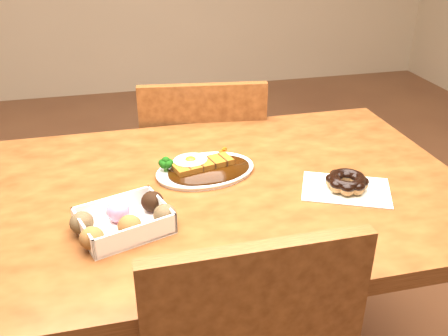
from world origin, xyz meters
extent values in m
cube|color=#4F250F|center=(0.00, 0.00, 0.73)|extent=(1.20, 0.80, 0.04)
cylinder|color=#4F250F|center=(-0.54, 0.34, 0.35)|extent=(0.06, 0.06, 0.71)
cylinder|color=#4F250F|center=(0.54, 0.34, 0.35)|extent=(0.06, 0.06, 0.71)
cube|color=#4F250F|center=(0.07, 0.60, 0.43)|extent=(0.47, 0.47, 0.04)
cylinder|color=#4F250F|center=(0.26, 0.75, 0.21)|extent=(0.04, 0.04, 0.41)
cylinder|color=#4F250F|center=(-0.08, 0.79, 0.21)|extent=(0.04, 0.04, 0.41)
cylinder|color=#4F250F|center=(0.22, 0.41, 0.21)|extent=(0.04, 0.04, 0.41)
cylinder|color=#4F250F|center=(-0.12, 0.45, 0.21)|extent=(0.04, 0.04, 0.41)
cube|color=#4F250F|center=(0.04, 0.41, 0.67)|extent=(0.40, 0.08, 0.40)
ellipsoid|color=white|center=(-0.02, 0.07, 0.76)|extent=(0.28, 0.22, 0.01)
ellipsoid|color=black|center=(-0.01, 0.06, 0.76)|extent=(0.24, 0.18, 0.01)
cube|color=#6B380C|center=(-0.02, 0.08, 0.77)|extent=(0.16, 0.09, 0.02)
ellipsoid|color=white|center=(-0.05, 0.09, 0.78)|extent=(0.10, 0.09, 0.01)
ellipsoid|color=#FFB214|center=(-0.05, 0.09, 0.78)|extent=(0.03, 0.03, 0.02)
cube|color=white|center=(-0.23, -0.14, 0.77)|extent=(0.21, 0.19, 0.05)
ellipsoid|color=brown|center=(-0.30, -0.19, 0.78)|extent=(0.05, 0.05, 0.04)
ellipsoid|color=brown|center=(-0.22, -0.17, 0.78)|extent=(0.05, 0.05, 0.04)
ellipsoid|color=black|center=(-0.15, -0.14, 0.78)|extent=(0.05, 0.05, 0.04)
ellipsoid|color=black|center=(-0.32, -0.13, 0.78)|extent=(0.05, 0.05, 0.04)
ellipsoid|color=pink|center=(-0.24, -0.11, 0.78)|extent=(0.05, 0.05, 0.04)
ellipsoid|color=black|center=(-0.17, -0.08, 0.78)|extent=(0.05, 0.05, 0.04)
cube|color=silver|center=(0.29, -0.09, 0.75)|extent=(0.24, 0.21, 0.00)
torus|color=olive|center=(0.29, -0.09, 0.77)|extent=(0.13, 0.13, 0.03)
torus|color=black|center=(0.29, -0.09, 0.78)|extent=(0.12, 0.12, 0.02)
camera|label=1|loc=(-0.23, -1.02, 1.34)|focal=40.00mm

